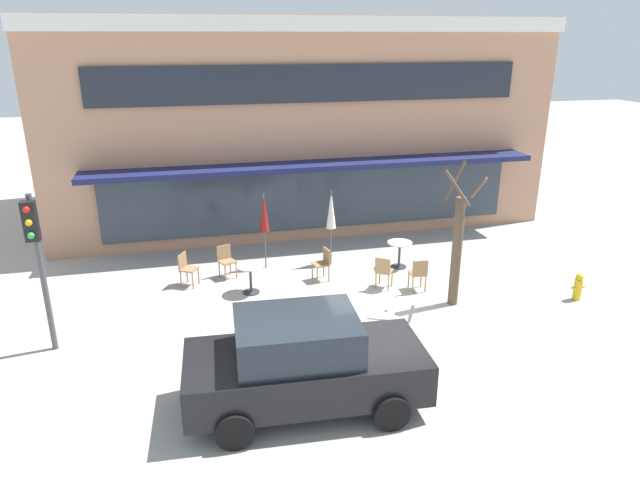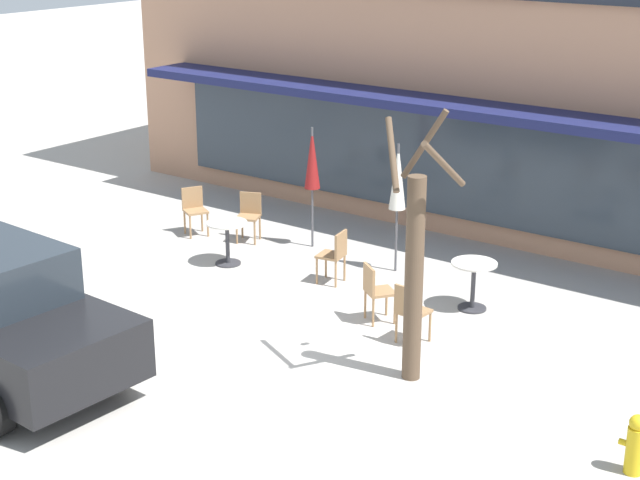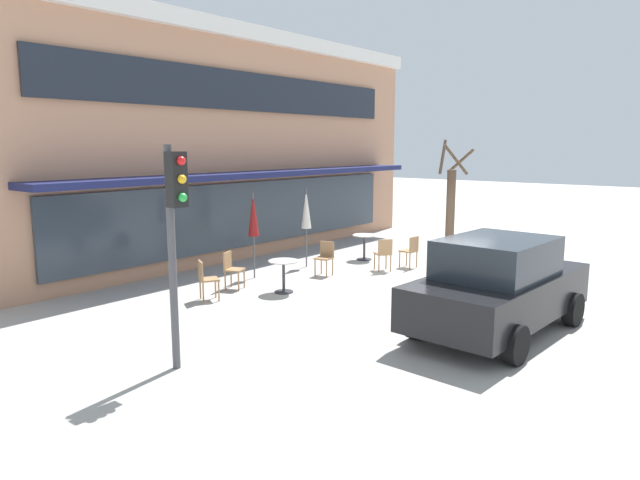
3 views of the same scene
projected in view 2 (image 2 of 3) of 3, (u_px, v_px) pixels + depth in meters
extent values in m
plane|color=#ADA8A0|center=(252.00, 348.00, 13.69)|extent=(80.00, 80.00, 0.00)
cube|color=tan|center=(560.00, 30.00, 20.20)|extent=(16.24, 8.00, 6.83)
cube|color=#191E4C|center=(450.00, 106.00, 17.01)|extent=(13.81, 1.10, 0.16)
cube|color=#2D3842|center=(461.00, 168.00, 17.78)|extent=(13.00, 0.10, 1.90)
cylinder|color=#333338|center=(472.00, 308.00, 15.01)|extent=(0.44, 0.44, 0.03)
cylinder|color=#333338|center=(473.00, 286.00, 14.89)|extent=(0.07, 0.07, 0.70)
cylinder|color=silver|center=(474.00, 263.00, 14.77)|extent=(0.70, 0.70, 0.03)
cylinder|color=#333338|center=(228.00, 263.00, 16.89)|extent=(0.44, 0.44, 0.03)
cylinder|color=#333338|center=(228.00, 243.00, 16.77)|extent=(0.07, 0.07, 0.70)
cylinder|color=silver|center=(227.00, 223.00, 16.65)|extent=(0.70, 0.70, 0.03)
cylinder|color=#4C4C51|center=(312.00, 188.00, 17.41)|extent=(0.04, 0.04, 2.20)
cone|color=maroon|center=(312.00, 158.00, 17.23)|extent=(0.28, 0.28, 1.10)
cylinder|color=#4C4C51|center=(397.00, 209.00, 16.22)|extent=(0.04, 0.04, 2.20)
cone|color=silver|center=(398.00, 177.00, 16.05)|extent=(0.28, 0.28, 1.10)
cylinder|color=#9E754C|center=(255.00, 233.00, 17.76)|extent=(0.04, 0.04, 0.45)
cylinder|color=#9E754C|center=(237.00, 232.00, 17.83)|extent=(0.04, 0.04, 0.45)
cylinder|color=#9E754C|center=(260.00, 228.00, 18.08)|extent=(0.04, 0.04, 0.45)
cylinder|color=#9E754C|center=(242.00, 226.00, 18.15)|extent=(0.04, 0.04, 0.45)
cube|color=#9E754C|center=(248.00, 217.00, 17.87)|extent=(0.53, 0.53, 0.04)
cube|color=#9E754C|center=(251.00, 203.00, 17.97)|extent=(0.38, 0.20, 0.40)
cylinder|color=#9E754C|center=(386.00, 301.00, 14.71)|extent=(0.04, 0.04, 0.45)
cylinder|color=#9E754C|center=(395.00, 310.00, 14.40)|extent=(0.04, 0.04, 0.45)
cylinder|color=#9E754C|center=(365.00, 304.00, 14.61)|extent=(0.04, 0.04, 0.45)
cylinder|color=#9E754C|center=(373.00, 313.00, 14.31)|extent=(0.04, 0.04, 0.45)
cube|color=#9E754C|center=(380.00, 292.00, 14.43)|extent=(0.56, 0.56, 0.04)
cube|color=#9E754C|center=(369.00, 279.00, 14.31)|extent=(0.35, 0.27, 0.40)
cylinder|color=#9E754C|center=(208.00, 225.00, 18.22)|extent=(0.04, 0.04, 0.45)
cylinder|color=#9E754C|center=(190.00, 227.00, 18.09)|extent=(0.04, 0.04, 0.45)
cylinder|color=#9E754C|center=(202.00, 220.00, 18.52)|extent=(0.04, 0.04, 0.45)
cylinder|color=#9E754C|center=(185.00, 222.00, 18.38)|extent=(0.04, 0.04, 0.45)
cube|color=#9E754C|center=(196.00, 211.00, 18.22)|extent=(0.54, 0.54, 0.04)
cube|color=#9E754C|center=(192.00, 197.00, 18.31)|extent=(0.23, 0.37, 0.40)
cylinder|color=#9E754C|center=(410.00, 320.00, 14.03)|extent=(0.04, 0.04, 0.45)
cylinder|color=#9E754C|center=(430.00, 327.00, 13.83)|extent=(0.04, 0.04, 0.45)
cylinder|color=#9E754C|center=(396.00, 328.00, 13.79)|extent=(0.04, 0.04, 0.45)
cylinder|color=#9E754C|center=(416.00, 334.00, 13.58)|extent=(0.04, 0.04, 0.45)
cube|color=#9E754C|center=(414.00, 311.00, 13.73)|extent=(0.43, 0.43, 0.04)
cube|color=#9E754C|center=(407.00, 301.00, 13.53)|extent=(0.40, 0.07, 0.40)
cylinder|color=#9E754C|center=(317.00, 271.00, 15.93)|extent=(0.04, 0.04, 0.45)
cylinder|color=#9E754C|center=(326.00, 265.00, 16.22)|extent=(0.04, 0.04, 0.45)
cylinder|color=#9E754C|center=(336.00, 274.00, 15.79)|extent=(0.04, 0.04, 0.45)
cylinder|color=#9E754C|center=(345.00, 268.00, 16.07)|extent=(0.04, 0.04, 0.45)
cube|color=#9E754C|center=(331.00, 255.00, 15.92)|extent=(0.46, 0.46, 0.04)
cube|color=#9E754C|center=(341.00, 244.00, 15.78)|extent=(0.11, 0.40, 0.40)
cylinder|color=black|center=(115.00, 358.00, 12.67)|extent=(0.65, 0.26, 0.64)
cylinder|color=black|center=(0.00, 308.00, 14.24)|extent=(0.65, 0.26, 0.64)
cylinder|color=brown|center=(414.00, 280.00, 12.40)|extent=(0.24, 0.24, 2.73)
cylinder|color=brown|center=(444.00, 164.00, 11.62)|extent=(0.20, 0.84, 0.70)
cylinder|color=brown|center=(424.00, 144.00, 12.07)|extent=(0.59, 0.22, 0.92)
cylinder|color=brown|center=(392.00, 154.00, 11.83)|extent=(0.53, 0.56, 0.81)
cylinder|color=gold|center=(635.00, 451.00, 10.59)|extent=(0.20, 0.20, 0.55)
sphere|color=gold|center=(638.00, 423.00, 10.49)|extent=(0.19, 0.19, 0.19)
cylinder|color=gold|center=(624.00, 442.00, 10.65)|extent=(0.10, 0.07, 0.07)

